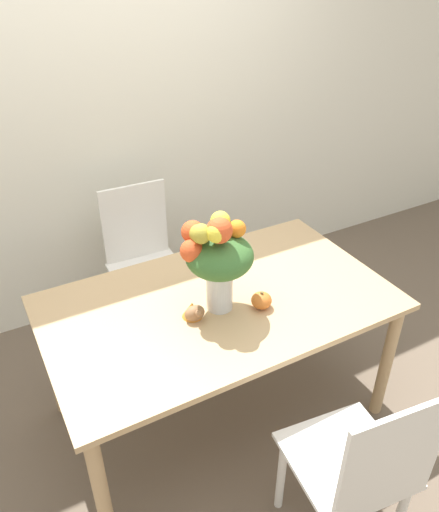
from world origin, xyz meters
name	(u,v)px	position (x,y,z in m)	size (l,w,h in m)	color
ground_plane	(219,409)	(0.00, 0.00, 0.00)	(12.00, 12.00, 0.00)	brown
wall_back	(116,101)	(0.00, 1.24, 1.35)	(8.00, 0.06, 2.70)	silver
dining_table	(219,314)	(0.00, 0.00, 0.65)	(1.59, 0.94, 0.74)	tan
flower_vase	(217,256)	(-0.03, -0.04, 1.01)	(0.32, 0.29, 0.48)	silver
pumpkin	(261,300)	(0.14, -0.13, 0.77)	(0.09, 0.09, 0.09)	orange
turkey_figurine	(193,311)	(-0.16, -0.06, 0.77)	(0.09, 0.12, 0.07)	#936642
dining_chair_near_window	(145,263)	(-0.06, 0.82, 0.49)	(0.43, 0.43, 0.95)	white
dining_chair_far_side	(359,470)	(0.11, -0.86, 0.49)	(0.47, 0.47, 0.95)	white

